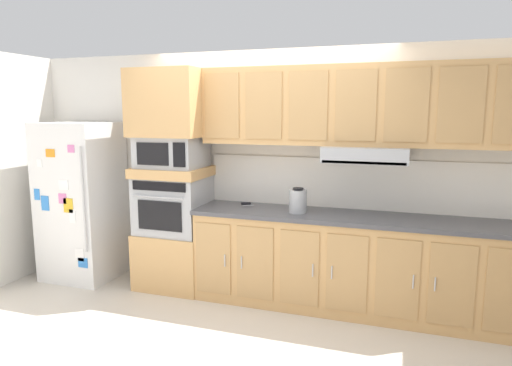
{
  "coord_description": "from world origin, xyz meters",
  "views": [
    {
      "loc": [
        1.34,
        -3.4,
        1.88
      ],
      "look_at": [
        0.01,
        0.59,
        1.2
      ],
      "focal_mm": 31.4,
      "sensor_mm": 36.0,
      "label": 1
    }
  ],
  "objects_px": {
    "microwave": "(172,152)",
    "screwdriver": "(246,204)",
    "refrigerator": "(82,201)",
    "built_in_oven": "(174,204)",
    "electric_kettle": "(298,201)"
  },
  "relations": [
    {
      "from": "microwave",
      "to": "screwdriver",
      "type": "height_order",
      "value": "microwave"
    },
    {
      "from": "screwdriver",
      "to": "refrigerator",
      "type": "bearing_deg",
      "value": -174.02
    },
    {
      "from": "screwdriver",
      "to": "microwave",
      "type": "bearing_deg",
      "value": -170.38
    },
    {
      "from": "built_in_oven",
      "to": "microwave",
      "type": "height_order",
      "value": "microwave"
    },
    {
      "from": "microwave",
      "to": "electric_kettle",
      "type": "xyz_separation_m",
      "value": [
        1.36,
        -0.05,
        -0.43
      ]
    },
    {
      "from": "screwdriver",
      "to": "built_in_oven",
      "type": "bearing_deg",
      "value": -170.38
    },
    {
      "from": "refrigerator",
      "to": "microwave",
      "type": "relative_size",
      "value": 2.73
    },
    {
      "from": "refrigerator",
      "to": "screwdriver",
      "type": "bearing_deg",
      "value": 5.98
    },
    {
      "from": "refrigerator",
      "to": "built_in_oven",
      "type": "distance_m",
      "value": 1.13
    },
    {
      "from": "built_in_oven",
      "to": "microwave",
      "type": "bearing_deg",
      "value": -0.77
    },
    {
      "from": "microwave",
      "to": "refrigerator",
      "type": "bearing_deg",
      "value": -176.56
    },
    {
      "from": "microwave",
      "to": "screwdriver",
      "type": "relative_size",
      "value": 3.86
    },
    {
      "from": "built_in_oven",
      "to": "screwdriver",
      "type": "relative_size",
      "value": 4.2
    },
    {
      "from": "screwdriver",
      "to": "electric_kettle",
      "type": "xyz_separation_m",
      "value": [
        0.59,
        -0.18,
        0.1
      ]
    },
    {
      "from": "refrigerator",
      "to": "screwdriver",
      "type": "xyz_separation_m",
      "value": [
        1.9,
        0.2,
        0.05
      ]
    }
  ]
}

